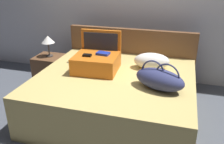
# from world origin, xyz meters

# --- Properties ---
(ground_plane) EXTENTS (12.00, 12.00, 0.00)m
(ground_plane) POSITION_xyz_m (0.00, 0.00, 0.00)
(ground_plane) COLOR #4C515B
(bed) EXTENTS (1.83, 1.65, 0.52)m
(bed) POSITION_xyz_m (0.00, 0.40, 0.26)
(bed) COLOR tan
(bed) RESTS_ON ground
(headboard) EXTENTS (1.87, 0.08, 0.88)m
(headboard) POSITION_xyz_m (0.00, 1.27, 0.44)
(headboard) COLOR brown
(headboard) RESTS_ON ground
(hard_case_large) EXTENTS (0.55, 0.53, 0.46)m
(hard_case_large) POSITION_xyz_m (-0.27, 0.51, 0.64)
(hard_case_large) COLOR #D16619
(hard_case_large) RESTS_ON bed
(duffel_bag) EXTENTS (0.60, 0.43, 0.30)m
(duffel_bag) POSITION_xyz_m (0.54, 0.21, 0.63)
(duffel_bag) COLOR navy
(duffel_bag) RESTS_ON bed
(pillow_near_headboard) EXTENTS (0.46, 0.29, 0.20)m
(pillow_near_headboard) POSITION_xyz_m (0.38, 0.76, 0.62)
(pillow_near_headboard) COLOR white
(pillow_near_headboard) RESTS_ON bed
(pillow_center_head) EXTENTS (0.44, 0.25, 0.17)m
(pillow_center_head) POSITION_xyz_m (-0.35, 1.07, 0.60)
(pillow_center_head) COLOR navy
(pillow_center_head) RESTS_ON bed
(nightstand) EXTENTS (0.44, 0.40, 0.45)m
(nightstand) POSITION_xyz_m (-1.20, 0.98, 0.22)
(nightstand) COLOR brown
(nightstand) RESTS_ON ground
(table_lamp) EXTENTS (0.19, 0.19, 0.32)m
(table_lamp) POSITION_xyz_m (-1.20, 0.98, 0.70)
(table_lamp) COLOR #3F3833
(table_lamp) RESTS_ON nightstand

